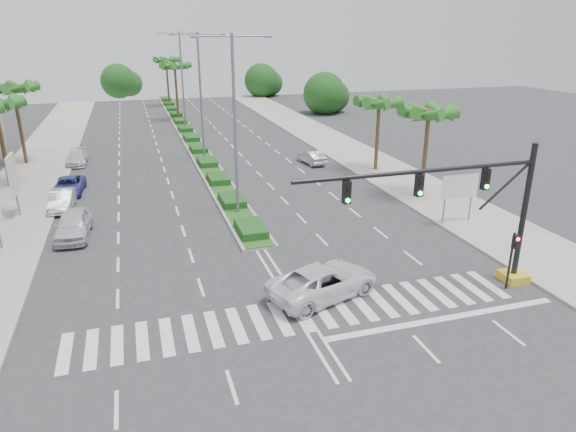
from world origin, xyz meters
The scene contains 23 objects.
ground centered at (0.00, 0.00, 0.00)m, with size 160.00×160.00×0.00m, color #333335.
footpath_right centered at (15.20, 20.00, 0.07)m, with size 6.00×120.00×0.15m, color gray.
footpath_left centered at (-15.20, 20.00, 0.07)m, with size 6.00×120.00×0.15m, color gray.
median centered at (0.00, 45.00, 0.10)m, with size 2.20×75.00×0.20m, color gray.
median_grass centered at (0.00, 45.00, 0.22)m, with size 1.80×75.00×0.04m, color #244F1B.
signal_gantry centered at (9.27, 0.00, 3.46)m, with size 12.60×1.20×7.20m.
pedestrian_signal centered at (10.60, -0.68, 2.04)m, with size 0.28×0.36×3.00m.
direction_sign centered at (13.50, 7.99, 2.45)m, with size 2.70×0.11×3.40m.
billboard_far centered at (-14.50, 18.00, 2.96)m, with size 0.18×2.10×4.35m.
palm_left_end centered at (-16.50, 34.00, 6.88)m, with size 4.57×4.68×7.75m.
palm_right_near centered at (14.50, 14.00, 6.20)m, with size 4.57×4.68×7.05m.
palm_right_far centered at (14.50, 22.00, 5.91)m, with size 4.57×4.68×6.75m.
palm_median_a centered at (0.00, 55.00, 7.17)m, with size 4.57×4.68×8.05m.
palm_median_b centered at (0.00, 70.00, 7.17)m, with size 4.57×4.68×8.05m.
streetlight_near centered at (0.00, 14.00, 6.81)m, with size 5.10×0.25×12.00m.
streetlight_mid centered at (0.00, 30.00, 6.81)m, with size 5.10×0.25×12.00m.
streetlight_far centered at (0.00, 46.00, 6.81)m, with size 5.10×0.25×12.00m.
car_parked_a centered at (-10.59, 12.98, 0.82)m, with size 1.94×4.82×1.64m, color silver.
car_parked_b centered at (-11.80, 18.87, 0.69)m, with size 1.47×4.21×1.39m, color silver.
car_parked_c centered at (-11.70, 22.71, 0.64)m, with size 2.12×4.59×1.28m, color navy.
car_parked_d centered at (-11.80, 32.48, 0.63)m, with size 1.78×4.37×1.27m, color silver.
car_crossing centered at (1.57, 1.38, 0.79)m, with size 2.63×5.70×1.58m, color white.
car_right centered at (9.75, 26.19, 0.64)m, with size 1.35×3.88×1.28m, color #ADADB2.
Camera 1 is at (-6.55, -19.27, 12.22)m, focal length 32.00 mm.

